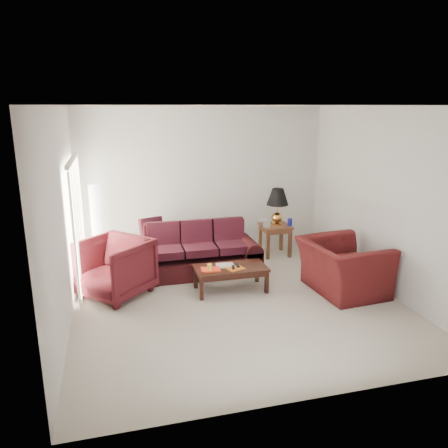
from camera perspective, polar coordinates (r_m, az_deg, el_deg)
The scene contains 19 objects.
floor at distance 7.03m, azimuth 1.77°, elevation -10.05°, with size 5.00×5.00×0.00m, color beige.
blinds at distance 7.67m, azimuth -18.67°, elevation -0.12°, with size 0.10×2.00×2.16m, color silver.
sofa at distance 8.00m, azimuth -3.35°, elevation -3.41°, with size 2.22×0.96×0.91m, color black, non-canonical shape.
throw_pillow at distance 8.46m, azimuth -9.45°, elevation -0.64°, with size 0.44×0.13×0.44m, color black.
end_table at distance 9.10m, azimuth 6.65°, elevation -2.07°, with size 0.58×0.58×0.64m, color brown, non-canonical shape.
table_lamp at distance 8.98m, azimuth 6.98°, elevation 2.27°, with size 0.45×0.45×0.75m, color #B88139, non-canonical shape.
clock at distance 8.80m, azimuth 5.60°, elevation -0.02°, with size 0.14×0.05×0.14m, color silver.
blue_canister at distance 8.98m, azimuth 8.59°, elevation 0.24°, with size 0.09×0.09×0.15m, color #171D96.
picture_frame at distance 9.09m, azimuth 5.11°, elevation 0.62°, with size 0.14×0.02×0.18m, color white.
floor_lamp at distance 8.38m, azimuth -16.15°, elevation -0.48°, with size 0.27×0.27×1.65m, color silver, non-canonical shape.
armchair_left at distance 7.29m, azimuth -14.23°, elevation -5.57°, with size 1.01×1.04×0.95m, color #461015.
armchair_right at distance 7.49m, azimuth 15.24°, elevation -5.44°, with size 1.32×1.15×0.86m, color #410F10.
coffee_table at distance 7.34m, azimuth 0.87°, elevation -7.16°, with size 1.20×0.60×0.42m, color black, non-canonical shape.
magazine_red at distance 7.13m, azimuth -1.75°, elevation -5.97°, with size 0.31×0.23×0.02m, color red.
magazine_white at distance 7.31m, azimuth 0.18°, elevation -5.40°, with size 0.29×0.22×0.02m, color silver.
magazine_orange at distance 7.18m, azimuth 1.52°, elevation -5.81°, with size 0.26×0.20×0.02m, color orange.
remote_a at distance 7.18m, azimuth 1.21°, elevation -5.65°, with size 0.05×0.16×0.02m, color black.
remote_b at distance 7.26m, azimuth 1.75°, elevation -5.42°, with size 0.05×0.16×0.02m, color black.
yellow_glass at distance 7.06m, azimuth -1.90°, elevation -5.71°, with size 0.07×0.07×0.12m, color #FBEF37.
Camera 1 is at (-1.81, -6.11, 2.99)m, focal length 35.00 mm.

